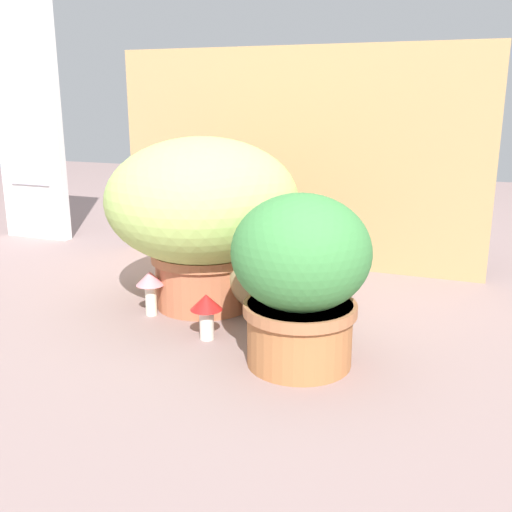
{
  "coord_description": "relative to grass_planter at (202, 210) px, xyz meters",
  "views": [
    {
      "loc": [
        0.67,
        -1.32,
        0.57
      ],
      "look_at": [
        0.16,
        0.01,
        0.18
      ],
      "focal_mm": 41.58,
      "sensor_mm": 36.0,
      "label": 1
    }
  ],
  "objects": [
    {
      "name": "ground_plane",
      "position": [
        0.03,
        -0.09,
        -0.27
      ],
      "size": [
        6.0,
        6.0,
        0.0
      ],
      "primitive_type": "plane",
      "color": "gray"
    },
    {
      "name": "grass_planter",
      "position": [
        0.0,
        0.0,
        0.0
      ],
      "size": [
        0.52,
        0.52,
        0.46
      ],
      "color": "#B86746",
      "rests_on": "ground"
    },
    {
      "name": "mushroom_ornament_pink",
      "position": [
        -0.1,
        -0.12,
        -0.18
      ],
      "size": [
        0.07,
        0.07,
        0.12
      ],
      "color": "silver",
      "rests_on": "ground"
    },
    {
      "name": "cat",
      "position": [
        0.21,
        0.03,
        -0.15
      ],
      "size": [
        0.36,
        0.3,
        0.32
      ],
      "color": "tan",
      "rests_on": "ground"
    },
    {
      "name": "leafy_planter",
      "position": [
        0.36,
        -0.26,
        -0.07
      ],
      "size": [
        0.29,
        0.29,
        0.37
      ],
      "color": "#B26D3E",
      "rests_on": "ground"
    },
    {
      "name": "cardboard_backdrop",
      "position": [
        0.1,
        0.5,
        0.09
      ],
      "size": [
        1.27,
        0.03,
        0.72
      ],
      "primitive_type": "cube",
      "color": "tan",
      "rests_on": "ground"
    },
    {
      "name": "window_panel_white",
      "position": [
        -1.0,
        0.49,
        0.21
      ],
      "size": [
        0.29,
        0.05,
        0.96
      ],
      "color": "white",
      "rests_on": "ground"
    },
    {
      "name": "mushroom_ornament_red",
      "position": [
        0.11,
        -0.22,
        -0.19
      ],
      "size": [
        0.08,
        0.08,
        0.11
      ],
      "color": "silver",
      "rests_on": "ground"
    }
  ]
}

